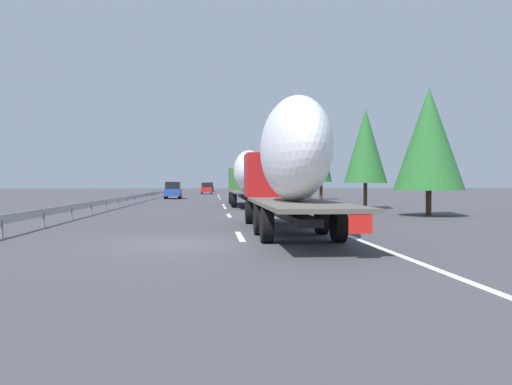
{
  "coord_description": "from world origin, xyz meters",
  "views": [
    {
      "loc": [
        -14.92,
        -0.86,
        1.79
      ],
      "look_at": [
        15.08,
        -3.49,
        1.24
      ],
      "focal_mm": 35.32,
      "sensor_mm": 36.0,
      "label": 1
    }
  ],
  "objects_px": {
    "truck_lead": "(247,175)",
    "car_red_compact": "(207,188)",
    "car_black_suv": "(209,187)",
    "road_sign": "(257,180)",
    "car_blue_sedan": "(173,190)",
    "truck_trailing": "(289,161)"
  },
  "relations": [
    {
      "from": "truck_trailing",
      "to": "car_black_suv",
      "type": "height_order",
      "value": "truck_trailing"
    },
    {
      "from": "truck_lead",
      "to": "car_black_suv",
      "type": "xyz_separation_m",
      "value": [
        69.64,
        3.36,
        -1.43
      ]
    },
    {
      "from": "truck_lead",
      "to": "truck_trailing",
      "type": "xyz_separation_m",
      "value": [
        -21.58,
        0.0,
        0.15
      ]
    },
    {
      "from": "truck_trailing",
      "to": "car_black_suv",
      "type": "distance_m",
      "value": 91.29
    },
    {
      "from": "truck_lead",
      "to": "car_blue_sedan",
      "type": "bearing_deg",
      "value": 19.9
    },
    {
      "from": "truck_trailing",
      "to": "road_sign",
      "type": "bearing_deg",
      "value": -3.76
    },
    {
      "from": "truck_lead",
      "to": "car_black_suv",
      "type": "height_order",
      "value": "truck_lead"
    },
    {
      "from": "truck_lead",
      "to": "road_sign",
      "type": "relative_size",
      "value": 4.29
    },
    {
      "from": "truck_lead",
      "to": "car_red_compact",
      "type": "xyz_separation_m",
      "value": [
        45.94,
        3.65,
        -1.46
      ]
    },
    {
      "from": "car_blue_sedan",
      "to": "car_black_suv",
      "type": "distance_m",
      "value": 49.69
    },
    {
      "from": "truck_lead",
      "to": "car_red_compact",
      "type": "distance_m",
      "value": 46.11
    },
    {
      "from": "car_red_compact",
      "to": "road_sign",
      "type": "relative_size",
      "value": 1.4
    },
    {
      "from": "car_blue_sedan",
      "to": "road_sign",
      "type": "distance_m",
      "value": 11.81
    },
    {
      "from": "car_black_suv",
      "to": "car_blue_sedan",
      "type": "bearing_deg",
      "value": 175.47
    },
    {
      "from": "truck_trailing",
      "to": "car_black_suv",
      "type": "bearing_deg",
      "value": 2.11
    },
    {
      "from": "truck_trailing",
      "to": "car_red_compact",
      "type": "bearing_deg",
      "value": 3.09
    },
    {
      "from": "road_sign",
      "to": "car_blue_sedan",
      "type": "bearing_deg",
      "value": 117.93
    },
    {
      "from": "car_black_suv",
      "to": "truck_lead",
      "type": "bearing_deg",
      "value": -177.24
    },
    {
      "from": "car_blue_sedan",
      "to": "car_red_compact",
      "type": "relative_size",
      "value": 1.01
    },
    {
      "from": "car_blue_sedan",
      "to": "truck_trailing",
      "type": "bearing_deg",
      "value": -170.09
    },
    {
      "from": "car_black_suv",
      "to": "car_red_compact",
      "type": "height_order",
      "value": "car_black_suv"
    },
    {
      "from": "road_sign",
      "to": "truck_lead",
      "type": "bearing_deg",
      "value": 173.1
    }
  ]
}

